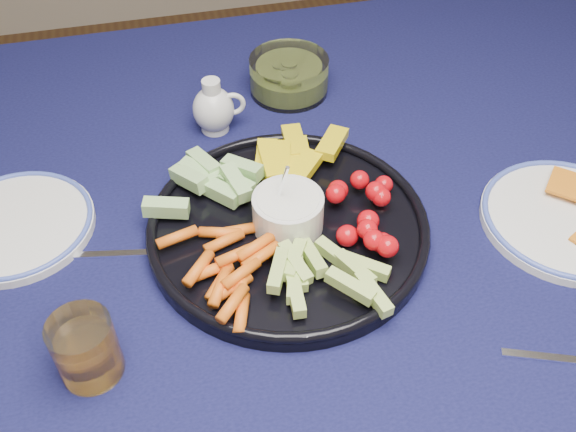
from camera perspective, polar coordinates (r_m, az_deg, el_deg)
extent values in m
cylinder|color=#463017|center=(1.72, 18.58, 5.38)|extent=(0.07, 0.07, 0.70)
cube|color=#463017|center=(0.95, -3.25, 0.52)|extent=(1.60, 1.00, 0.04)
cube|color=black|center=(0.94, -3.31, 1.52)|extent=(1.66, 1.06, 0.01)
cube|color=black|center=(1.44, -7.36, 11.51)|extent=(1.66, 0.01, 0.30)
cylinder|color=black|center=(0.87, 0.00, -1.23)|extent=(0.38, 0.38, 0.02)
torus|color=black|center=(0.87, 0.00, -0.65)|extent=(0.38, 0.38, 0.01)
cylinder|color=white|center=(0.85, 0.00, 0.34)|extent=(0.10, 0.10, 0.05)
cylinder|color=white|center=(0.84, 0.00, 1.37)|extent=(0.08, 0.08, 0.01)
cylinder|color=silver|center=(1.06, -6.49, 7.89)|extent=(0.05, 0.05, 0.01)
ellipsoid|color=silver|center=(1.04, -6.64, 9.38)|extent=(0.07, 0.07, 0.08)
cylinder|color=silver|center=(1.02, -6.83, 11.17)|extent=(0.03, 0.03, 0.03)
torus|color=silver|center=(1.03, -4.94, 9.89)|extent=(0.04, 0.01, 0.04)
torus|color=#4256BB|center=(1.02, -6.76, 10.55)|extent=(0.03, 0.03, 0.00)
cylinder|color=white|center=(1.13, 0.09, 12.41)|extent=(0.14, 0.14, 0.06)
cylinder|color=olive|center=(1.13, 0.08, 11.92)|extent=(0.11, 0.11, 0.03)
cylinder|color=white|center=(0.97, 23.52, -0.31)|extent=(0.24, 0.24, 0.01)
torus|color=#4256BB|center=(0.97, 23.64, 0.00)|extent=(0.23, 0.23, 0.01)
cylinder|color=white|center=(0.75, -17.53, -11.17)|extent=(0.07, 0.07, 0.08)
cylinder|color=#C18316|center=(0.77, -17.22, -11.95)|extent=(0.06, 0.06, 0.04)
cube|color=white|center=(0.88, -14.27, -3.28)|extent=(0.14, 0.04, 0.00)
cube|color=white|center=(0.87, -9.13, -3.14)|extent=(0.04, 0.03, 0.00)
cube|color=white|center=(0.82, 23.08, -11.61)|extent=(0.13, 0.06, 0.00)
cylinder|color=white|center=(0.96, -23.01, -0.85)|extent=(0.21, 0.21, 0.01)
torus|color=#4256BB|center=(0.95, -23.14, -0.54)|extent=(0.21, 0.21, 0.01)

